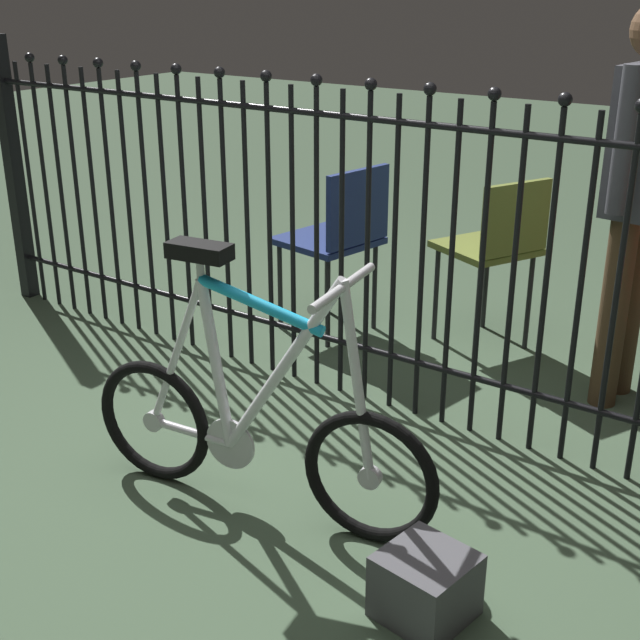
% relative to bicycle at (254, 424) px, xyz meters
% --- Properties ---
extents(ground_plane, '(20.00, 20.00, 0.00)m').
position_rel_bicycle_xyz_m(ground_plane, '(0.02, 0.14, -0.31)').
color(ground_plane, '#425840').
extents(iron_fence, '(4.70, 0.07, 1.37)m').
position_rel_bicycle_xyz_m(iron_fence, '(-0.03, 0.87, 0.38)').
color(iron_fence, black).
rests_on(iron_fence, ground).
extents(bicycle, '(1.24, 0.40, 0.89)m').
position_rel_bicycle_xyz_m(bicycle, '(0.00, 0.00, 0.00)').
color(bicycle, black).
rests_on(bicycle, ground).
extents(chair_olive, '(0.51, 0.51, 0.82)m').
position_rel_bicycle_xyz_m(chair_olive, '(0.09, 1.64, 0.21)').
color(chair_olive, black).
rests_on(chair_olive, ground).
extents(chair_navy, '(0.48, 0.48, 0.83)m').
position_rel_bicycle_xyz_m(chair_navy, '(-0.60, 1.40, 0.21)').
color(chair_navy, black).
rests_on(chair_navy, ground).
extents(person_visitor, '(0.21, 0.47, 1.57)m').
position_rel_bicycle_xyz_m(person_visitor, '(0.72, 1.47, 0.62)').
color(person_visitor, '#4C3823').
rests_on(person_visitor, ground).
extents(display_crate, '(0.26, 0.26, 0.19)m').
position_rel_bicycle_xyz_m(display_crate, '(0.71, -0.15, -0.21)').
color(display_crate, '#4C4C51').
rests_on(display_crate, ground).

